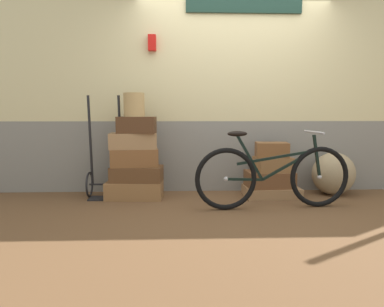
{
  "coord_description": "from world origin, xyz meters",
  "views": [
    {
      "loc": [
        -0.73,
        -3.99,
        1.07
      ],
      "look_at": [
        -0.57,
        0.29,
        0.57
      ],
      "focal_mm": 33.31,
      "sensor_mm": 36.0,
      "label": 1
    }
  ],
  "objects_px": {
    "wicker_basket": "(134,105)",
    "suitcase_8": "(272,150)",
    "suitcase_4": "(137,125)",
    "suitcase_7": "(273,164)",
    "suitcase_1": "(137,174)",
    "suitcase_5": "(271,191)",
    "suitcase_2": "(134,158)",
    "suitcase_3": "(133,141)",
    "burlap_sack": "(334,174)",
    "suitcase_6": "(269,179)",
    "suitcase_0": "(135,190)",
    "bicycle": "(273,176)",
    "luggage_trolley": "(106,176)"
  },
  "relations": [
    {
      "from": "suitcase_6",
      "to": "bicycle",
      "type": "height_order",
      "value": "bicycle"
    },
    {
      "from": "suitcase_4",
      "to": "burlap_sack",
      "type": "bearing_deg",
      "value": 6.73
    },
    {
      "from": "suitcase_7",
      "to": "luggage_trolley",
      "type": "height_order",
      "value": "luggage_trolley"
    },
    {
      "from": "burlap_sack",
      "to": "wicker_basket",
      "type": "bearing_deg",
      "value": -178.16
    },
    {
      "from": "suitcase_2",
      "to": "bicycle",
      "type": "bearing_deg",
      "value": -25.59
    },
    {
      "from": "suitcase_3",
      "to": "burlap_sack",
      "type": "xyz_separation_m",
      "value": [
        2.56,
        0.05,
        -0.44
      ]
    },
    {
      "from": "suitcase_3",
      "to": "suitcase_5",
      "type": "bearing_deg",
      "value": -3.41
    },
    {
      "from": "suitcase_4",
      "to": "suitcase_6",
      "type": "height_order",
      "value": "suitcase_4"
    },
    {
      "from": "suitcase_3",
      "to": "suitcase_6",
      "type": "bearing_deg",
      "value": -3.4
    },
    {
      "from": "suitcase_2",
      "to": "suitcase_8",
      "type": "distance_m",
      "value": 1.72
    },
    {
      "from": "suitcase_1",
      "to": "suitcase_3",
      "type": "height_order",
      "value": "suitcase_3"
    },
    {
      "from": "suitcase_0",
      "to": "suitcase_5",
      "type": "bearing_deg",
      "value": 4.58
    },
    {
      "from": "wicker_basket",
      "to": "suitcase_8",
      "type": "bearing_deg",
      "value": 0.51
    },
    {
      "from": "suitcase_8",
      "to": "luggage_trolley",
      "type": "height_order",
      "value": "luggage_trolley"
    },
    {
      "from": "suitcase_4",
      "to": "suitcase_8",
      "type": "distance_m",
      "value": 1.71
    },
    {
      "from": "suitcase_4",
      "to": "suitcase_7",
      "type": "height_order",
      "value": "suitcase_4"
    },
    {
      "from": "wicker_basket",
      "to": "suitcase_7",
      "type": "bearing_deg",
      "value": -0.14
    },
    {
      "from": "suitcase_0",
      "to": "suitcase_6",
      "type": "height_order",
      "value": "suitcase_6"
    },
    {
      "from": "suitcase_7",
      "to": "luggage_trolley",
      "type": "relative_size",
      "value": 0.35
    },
    {
      "from": "suitcase_1",
      "to": "suitcase_4",
      "type": "height_order",
      "value": "suitcase_4"
    },
    {
      "from": "suitcase_8",
      "to": "bicycle",
      "type": "distance_m",
      "value": 0.62
    },
    {
      "from": "suitcase_0",
      "to": "suitcase_7",
      "type": "bearing_deg",
      "value": 4.0
    },
    {
      "from": "suitcase_1",
      "to": "suitcase_2",
      "type": "distance_m",
      "value": 0.2
    },
    {
      "from": "suitcase_4",
      "to": "suitcase_5",
      "type": "relative_size",
      "value": 0.68
    },
    {
      "from": "suitcase_2",
      "to": "bicycle",
      "type": "height_order",
      "value": "bicycle"
    },
    {
      "from": "suitcase_4",
      "to": "bicycle",
      "type": "relative_size",
      "value": 0.26
    },
    {
      "from": "suitcase_7",
      "to": "burlap_sack",
      "type": "xyz_separation_m",
      "value": [
        0.82,
        0.09,
        -0.14
      ]
    },
    {
      "from": "suitcase_1",
      "to": "suitcase_4",
      "type": "relative_size",
      "value": 1.36
    },
    {
      "from": "bicycle",
      "to": "wicker_basket",
      "type": "bearing_deg",
      "value": 161.01
    },
    {
      "from": "suitcase_7",
      "to": "suitcase_8",
      "type": "relative_size",
      "value": 1.11
    },
    {
      "from": "suitcase_2",
      "to": "suitcase_5",
      "type": "relative_size",
      "value": 0.85
    },
    {
      "from": "suitcase_2",
      "to": "suitcase_4",
      "type": "bearing_deg",
      "value": -42.57
    },
    {
      "from": "suitcase_8",
      "to": "suitcase_6",
      "type": "bearing_deg",
      "value": -170.83
    },
    {
      "from": "suitcase_2",
      "to": "suitcase_4",
      "type": "distance_m",
      "value": 0.41
    },
    {
      "from": "suitcase_1",
      "to": "suitcase_7",
      "type": "distance_m",
      "value": 1.71
    },
    {
      "from": "suitcase_2",
      "to": "suitcase_3",
      "type": "xyz_separation_m",
      "value": [
        -0.01,
        0.02,
        0.21
      ]
    },
    {
      "from": "suitcase_1",
      "to": "wicker_basket",
      "type": "bearing_deg",
      "value": 151.83
    },
    {
      "from": "suitcase_5",
      "to": "suitcase_7",
      "type": "bearing_deg",
      "value": -66.66
    },
    {
      "from": "suitcase_3",
      "to": "suitcase_2",
      "type": "bearing_deg",
      "value": -68.62
    },
    {
      "from": "suitcase_1",
      "to": "suitcase_5",
      "type": "height_order",
      "value": "suitcase_1"
    },
    {
      "from": "suitcase_5",
      "to": "burlap_sack",
      "type": "relative_size",
      "value": 1.23
    },
    {
      "from": "suitcase_5",
      "to": "suitcase_7",
      "type": "xyz_separation_m",
      "value": [
        0.01,
        -0.02,
        0.35
      ]
    },
    {
      "from": "suitcase_3",
      "to": "suitcase_7",
      "type": "relative_size",
      "value": 1.3
    },
    {
      "from": "suitcase_8",
      "to": "wicker_basket",
      "type": "xyz_separation_m",
      "value": [
        -1.71,
        -0.02,
        0.56
      ]
    },
    {
      "from": "suitcase_1",
      "to": "luggage_trolley",
      "type": "bearing_deg",
      "value": 176.02
    },
    {
      "from": "suitcase_5",
      "to": "suitcase_6",
      "type": "relative_size",
      "value": 1.19
    },
    {
      "from": "bicycle",
      "to": "suitcase_5",
      "type": "bearing_deg",
      "value": 76.39
    },
    {
      "from": "wicker_basket",
      "to": "suitcase_4",
      "type": "bearing_deg",
      "value": -38.23
    },
    {
      "from": "suitcase_8",
      "to": "burlap_sack",
      "type": "distance_m",
      "value": 0.9
    },
    {
      "from": "suitcase_0",
      "to": "suitcase_2",
      "type": "xyz_separation_m",
      "value": [
        0.0,
        0.03,
        0.4
      ]
    }
  ]
}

